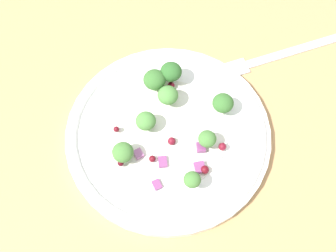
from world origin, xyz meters
TOP-DOWN VIEW (x-y plane):
  - ground_plane at (0.00, 0.00)cm, footprint 180.00×180.00cm
  - plate at (-2.75, 0.02)cm, footprint 25.10×25.10cm
  - dressing_pool at (-2.75, 0.02)cm, footprint 14.56×14.56cm
  - broccoli_floret_0 at (-4.40, -7.15)cm, footprint 1.96×1.96cm
  - broccoli_floret_1 at (-0.69, 6.01)cm, footprint 2.82×2.82cm
  - broccoli_floret_2 at (-4.64, 1.95)cm, footprint 2.43×2.43cm
  - broccoli_floret_3 at (4.41, -1.31)cm, footprint 2.61×2.61cm
  - broccoli_floret_4 at (-0.53, 3.30)cm, footprint 2.54×2.54cm
  - broccoli_floret_5 at (-9.00, -0.43)cm, footprint 2.49×2.49cm
  - broccoli_floret_6 at (1.59, 5.74)cm, footprint 2.72×2.72cm
  - broccoli_floret_7 at (0.34, -4.04)cm, footprint 2.14×2.14cm
  - cranberry_0 at (-6.43, -2.14)cm, footprint 0.80×0.80cm
  - cranberry_1 at (1.02, 4.88)cm, footprint 0.94×0.94cm
  - cranberry_2 at (-2.18, -6.66)cm, footprint 0.98×0.98cm
  - cranberry_3 at (-3.26, -1.50)cm, footprint 0.96×0.96cm
  - cranberry_4 at (-7.95, 3.41)cm, footprint 0.71×0.71cm
  - cranberry_5 at (1.26, -5.52)cm, footprint 0.95×0.95cm
  - cranberry_6 at (-9.79, -0.60)cm, footprint 0.75×0.75cm
  - onion_bit_0 at (-7.67, -4.97)cm, footprint 1.06×1.28cm
  - onion_bit_1 at (-5.59, -3.05)cm, footprint 1.53×1.68cm
  - onion_bit_2 at (-0.88, -4.14)cm, footprint 1.48×1.56cm
  - onion_bit_3 at (-2.48, -6.08)cm, footprint 1.64×1.71cm
  - onion_bit_4 at (-7.40, -0.62)cm, footprint 1.07×1.22cm
  - fork at (16.36, 1.56)cm, footprint 18.45×6.47cm

SIDE VIEW (x-z plane):
  - ground_plane at x=0.00cm, z-range -2.00..0.00cm
  - fork at x=16.36cm, z-range 0.00..0.50cm
  - plate at x=-2.75cm, z-range 0.01..1.71cm
  - dressing_pool at x=-2.75cm, z-range 1.20..1.40cm
  - onion_bit_1 at x=-5.59cm, z-range 1.25..1.81cm
  - onion_bit_0 at x=-7.67cm, z-range 1.38..1.76cm
  - onion_bit_4 at x=-7.40cm, z-range 1.34..1.93cm
  - cranberry_3 at x=-3.26cm, z-range 1.28..2.24cm
  - onion_bit_2 at x=-0.88cm, z-range 1.56..2.11cm
  - onion_bit_3 at x=-2.48cm, z-range 1.65..2.04cm
  - cranberry_0 at x=-6.43cm, z-range 1.48..2.28cm
  - cranberry_2 at x=-2.18cm, z-range 1.40..2.38cm
  - cranberry_5 at x=1.26cm, z-range 1.43..2.38cm
  - cranberry_1 at x=1.02cm, z-range 1.48..2.42cm
  - cranberry_4 at x=-7.95cm, z-range 1.71..2.42cm
  - cranberry_6 at x=-9.79cm, z-range 1.73..2.48cm
  - broccoli_floret_2 at x=-4.64cm, z-range 1.68..4.14cm
  - broccoli_floret_7 at x=0.34cm, z-range 1.87..4.04cm
  - broccoli_floret_3 at x=4.41cm, z-range 1.68..4.32cm
  - broccoli_floret_5 at x=-9.00cm, z-range 1.76..4.27cm
  - broccoli_floret_4 at x=-0.53cm, z-range 1.84..4.41cm
  - broccoli_floret_0 at x=-4.40cm, z-range 2.17..4.15cm
  - broccoli_floret_1 at x=-0.69cm, z-range 1.84..4.70cm
  - broccoli_floret_6 at x=1.59cm, z-range 2.07..4.83cm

